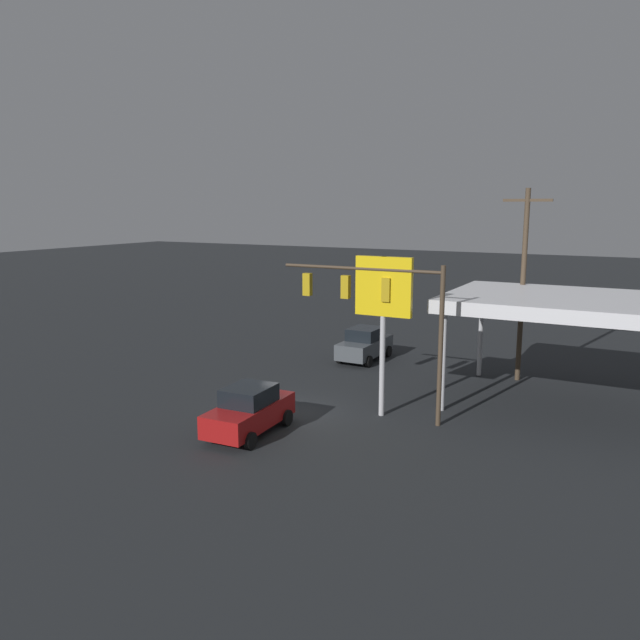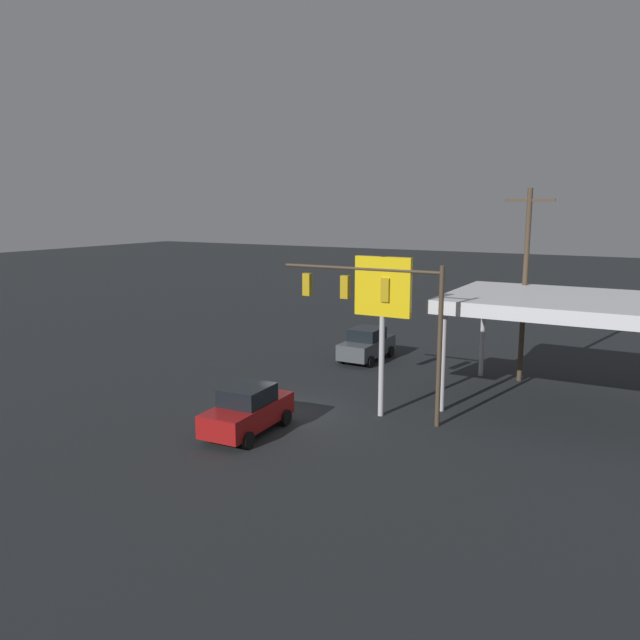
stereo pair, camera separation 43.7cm
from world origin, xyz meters
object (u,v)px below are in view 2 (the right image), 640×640
at_px(price_sign, 383,297).
at_px(sedan_far, 248,410).
at_px(utility_pole, 525,281).
at_px(sedan_waiting, 367,344).
at_px(traffic_signal_assembly, 378,303).

bearing_deg(price_sign, sedan_far, 49.83).
xyz_separation_m(utility_pole, price_sign, (4.10, 8.57, -0.01)).
xyz_separation_m(utility_pole, sedan_waiting, (8.81, -0.12, -4.25)).
bearing_deg(sedan_far, sedan_waiting, -178.70).
height_order(traffic_signal_assembly, utility_pole, utility_pole).
height_order(utility_pole, sedan_waiting, utility_pole).
bearing_deg(sedan_waiting, utility_pole, 89.75).
bearing_deg(utility_pole, traffic_signal_assembly, 63.56).
xyz_separation_m(price_sign, sedan_waiting, (4.71, -8.69, -4.24)).
relative_size(traffic_signal_assembly, sedan_far, 1.65).
height_order(utility_pole, price_sign, utility_pole).
bearing_deg(utility_pole, sedan_waiting, -0.79).
bearing_deg(sedan_far, price_sign, 137.23).
relative_size(traffic_signal_assembly, price_sign, 1.07).
bearing_deg(traffic_signal_assembly, utility_pole, -116.44).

